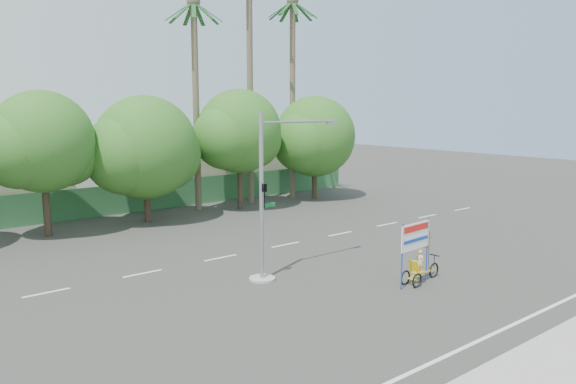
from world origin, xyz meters
TOP-DOWN VIEW (x-y plane):
  - ground at (0.00, 0.00)m, footprint 120.00×120.00m
  - sidewalk_near at (0.00, -7.50)m, footprint 50.00×2.40m
  - fence at (0.00, 21.50)m, footprint 38.00×0.08m
  - building_right at (8.00, 26.00)m, footprint 14.00×8.00m
  - tree_left at (-7.05, 18.00)m, footprint 6.66×5.60m
  - tree_center at (-1.05, 18.00)m, footprint 7.62×6.40m
  - tree_right at (5.95, 18.00)m, footprint 6.90×5.80m
  - tree_far_right at (12.95, 18.00)m, footprint 7.38×6.20m
  - palm_tall at (8.00, 19.50)m, footprint 3.73×3.79m
  - palm_mid at (12.00, 19.50)m, footprint 3.73×3.79m
  - palm_short at (3.50, 19.50)m, footprint 3.73×3.79m
  - traffic_signal at (-2.20, 3.98)m, footprint 4.72×1.10m
  - trike_billboard at (2.18, -0.41)m, footprint 2.76×0.70m

SIDE VIEW (x-z plane):
  - ground at x=0.00m, z-range 0.00..0.00m
  - sidewalk_near at x=0.00m, z-range 0.00..0.12m
  - fence at x=0.00m, z-range 0.00..2.00m
  - trike_billboard at x=2.18m, z-range -0.26..2.45m
  - building_right at x=8.00m, z-range 0.00..3.60m
  - traffic_signal at x=-2.20m, z-range -0.58..6.42m
  - tree_center at x=-1.05m, z-range 0.54..8.39m
  - tree_far_right at x=12.95m, z-range 0.68..8.61m
  - tree_left at x=-7.05m, z-range 1.02..9.09m
  - tree_right at x=5.95m, z-range 1.06..9.42m
  - palm_short at x=3.50m, z-range 1.64..16.09m
  - palm_mid at x=12.00m, z-range 1.67..17.12m
  - palm_tall at x=8.00m, z-range 1.74..19.19m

